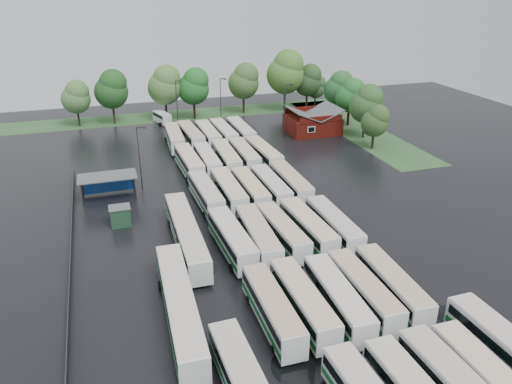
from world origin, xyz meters
name	(u,v)px	position (x,y,z in m)	size (l,w,h in m)	color
ground	(271,253)	(0.00, 0.00, 0.00)	(160.00, 160.00, 0.00)	black
brick_building	(312,124)	(24.00, 42.77, 1.87)	(10.07, 8.60, 5.39)	maroon
wash_shed	(107,179)	(-17.20, 22.02, 2.99)	(8.20, 4.20, 3.58)	#2D2D30
utility_hut	(120,216)	(-16.20, 12.60, 1.32)	(2.70, 2.20, 2.62)	#1A3B25
grass_strip_north	(186,115)	(2.00, 64.80, 0.01)	(80.00, 10.00, 0.01)	#2D5329
grass_strip_east	(356,128)	(34.00, 42.80, 0.01)	(10.00, 50.00, 0.01)	#2D5329
west_fence	(71,245)	(-22.20, 8.00, 0.60)	(0.10, 50.00, 1.20)	#2D2D30
bus_r1c0	(272,309)	(-4.26, -12.29, 1.78)	(2.55, 11.65, 3.24)	silver
bus_r1c1	(303,302)	(-1.17, -12.18, 1.81)	(2.55, 11.83, 3.29)	silver
bus_r1c2	(337,298)	(2.16, -12.63, 1.81)	(3.02, 11.89, 3.28)	silver
bus_r1c3	(363,290)	(5.13, -12.25, 1.78)	(2.56, 11.62, 3.23)	silver
bus_r1c4	(391,285)	(8.27, -12.25, 1.79)	(2.92, 11.75, 3.25)	silver
bus_r2c0	(232,239)	(-4.34, 1.42, 1.84)	(3.02, 12.13, 3.35)	silver
bus_r2c1	(258,236)	(-1.30, 1.04, 1.86)	(3.06, 12.25, 3.38)	silver
bus_r2c2	(282,232)	(1.85, 1.35, 1.78)	(2.98, 11.71, 3.23)	silver
bus_r2c3	(308,227)	(5.16, 1.41, 1.83)	(3.03, 12.05, 3.33)	silver
bus_r2c4	(333,225)	(8.40, 0.99, 1.82)	(2.57, 11.88, 3.30)	silver
bus_r3c0	(206,194)	(-4.36, 15.02, 1.78)	(2.80, 11.72, 3.24)	silver
bus_r3c1	(229,191)	(-1.11, 14.96, 1.84)	(2.58, 12.05, 3.35)	silver
bus_r3c2	(250,189)	(1.99, 14.68, 1.78)	(2.54, 11.61, 3.23)	silver
bus_r3c3	(271,187)	(5.05, 14.65, 1.79)	(2.59, 11.72, 3.26)	silver
bus_r3c4	(290,183)	(8.26, 14.99, 1.85)	(2.67, 12.10, 3.36)	silver
bus_r4c0	(189,163)	(-4.24, 28.09, 1.85)	(2.90, 12.15, 3.36)	silver
bus_r4c1	(207,161)	(-1.19, 28.23, 1.78)	(2.61, 11.67, 3.24)	silver
bus_r4c2	(226,158)	(2.06, 28.32, 1.86)	(2.93, 12.25, 3.39)	silver
bus_r4c3	(244,155)	(5.31, 28.74, 1.82)	(2.68, 11.94, 3.31)	silver
bus_r4c4	(263,154)	(8.55, 28.32, 1.86)	(3.11, 12.27, 3.39)	silver
bus_r5c0	(174,138)	(-4.33, 42.03, 1.83)	(3.06, 12.04, 3.32)	silver
bus_r5c1	(191,136)	(-1.21, 42.26, 1.88)	(3.18, 12.37, 3.41)	silver
bus_r5c2	(208,135)	(2.01, 41.89, 1.84)	(2.68, 12.06, 3.35)	silver
bus_r5c3	(224,133)	(5.14, 42.00, 1.85)	(2.84, 12.15, 3.37)	silver
bus_r5c4	(241,132)	(8.55, 42.02, 1.88)	(2.67, 12.26, 3.41)	silver
artic_bus_west_b	(186,234)	(-9.15, 4.19, 1.88)	(2.92, 18.31, 3.39)	silver
artic_bus_west_c	(180,305)	(-12.27, -9.32, 1.87)	(3.29, 18.30, 3.38)	silver
minibus	(162,117)	(-4.25, 59.24, 1.35)	(3.52, 5.92, 2.43)	white
tree_north_0	(76,97)	(-21.29, 62.29, 6.39)	(6.00, 6.00, 9.93)	black
tree_north_1	(112,89)	(-13.96, 62.18, 7.56)	(7.10, 7.10, 11.76)	#37291A
tree_north_2	(165,85)	(-2.70, 61.71, 7.83)	(7.35, 7.35, 12.18)	black
tree_north_3	(194,86)	(3.42, 60.67, 7.39)	(6.93, 6.93, 11.49)	black
tree_north_4	(244,81)	(15.38, 62.26, 7.50)	(7.04, 7.04, 11.65)	#311F12
tree_north_5	(286,72)	(25.19, 61.21, 9.22)	(8.65, 8.65, 14.33)	black
tree_north_6	(308,80)	(31.03, 61.66, 6.88)	(6.46, 6.46, 10.69)	black
tree_east_0	(376,121)	(30.77, 29.93, 5.34)	(5.05, 5.02, 8.31)	black
tree_east_1	(367,103)	(32.55, 36.62, 6.88)	(6.45, 6.45, 10.69)	black
tree_east_2	(351,95)	(33.76, 45.37, 6.52)	(6.12, 6.12, 10.14)	black
tree_east_3	(339,88)	(34.08, 51.52, 6.85)	(6.43, 6.43, 10.65)	black
tree_east_4	(316,87)	(33.61, 62.56, 4.95)	(4.65, 4.65, 7.70)	black
lamp_post_ne	(285,107)	(17.37, 41.16, 6.23)	(1.65, 0.32, 10.73)	#2D2D30
lamp_post_nw	(140,154)	(-12.17, 23.87, 5.63)	(1.49, 0.29, 9.69)	#2D2D30
lamp_post_back_w	(177,100)	(-1.33, 55.25, 5.74)	(1.52, 0.30, 9.88)	#2D2D30
lamp_post_back_e	(221,97)	(8.18, 55.62, 5.61)	(1.49, 0.29, 9.67)	#2D2D30
puddle_0	(303,366)	(-3.62, -18.19, 0.00)	(5.41, 5.41, 0.01)	black
puddle_1	(466,346)	(11.00, -20.31, 0.00)	(3.71, 3.71, 0.01)	black
puddle_2	(196,270)	(-9.15, -0.85, 0.00)	(4.76, 4.76, 0.01)	black
puddle_3	(317,250)	(5.35, -1.08, 0.00)	(4.19, 4.19, 0.01)	black
puddle_4	(446,314)	(12.22, -15.90, 0.00)	(2.70, 2.70, 0.01)	black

